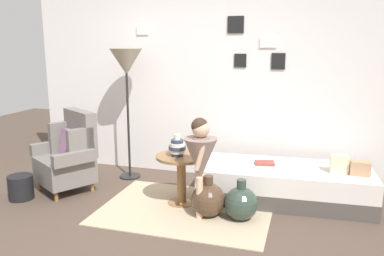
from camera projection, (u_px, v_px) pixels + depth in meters
The scene contains 15 objects.
ground_plane at pixel (147, 237), 3.63m from camera, with size 12.00×12.00×0.00m, color #4C3D33.
gallery_wall at pixel (203, 79), 5.18m from camera, with size 4.80×0.12×2.60m.
rug at pixel (186, 209), 4.22m from camera, with size 1.81×1.33×0.01m, color tan.
armchair at pixel (69, 155), 4.73m from camera, with size 0.90×0.84×0.97m.
daybed at pixel (284, 184), 4.44m from camera, with size 1.94×0.90×0.40m.
pillow_head at pixel (360, 168), 4.10m from camera, with size 0.20×0.12×0.15m, color tan.
pillow_mid at pixel (339, 164), 4.18m from camera, with size 0.18×0.12×0.19m, color beige.
side_table at pixel (181, 169), 4.31m from camera, with size 0.56×0.56×0.56m.
vase_striped at pixel (177, 147), 4.24m from camera, with size 0.19×0.19×0.24m.
floor_lamp at pixel (126, 66), 4.96m from camera, with size 0.41×0.41×1.70m.
person_child at pixel (201, 155), 3.91m from camera, with size 0.34×0.34×1.05m.
book_on_daybed at pixel (265, 163), 4.49m from camera, with size 0.22×0.16×0.03m, color brown.
demijohn_near at pixel (208, 200), 4.03m from camera, with size 0.36×0.36×0.44m.
demijohn_far at pixel (241, 203), 3.95m from camera, with size 0.34×0.34×0.43m.
magazine_basket at pixel (21, 187), 4.49m from camera, with size 0.28×0.28×0.28m, color black.
Camera 1 is at (1.36, -3.07, 1.75)m, focal length 36.49 mm.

